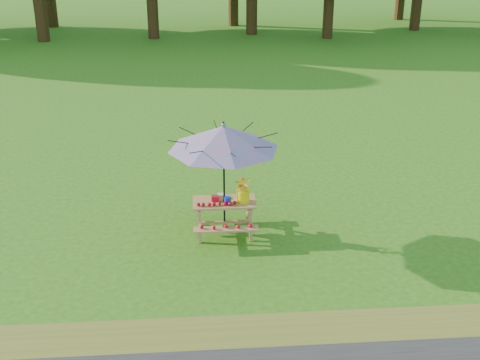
{
  "coord_description": "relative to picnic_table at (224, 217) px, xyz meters",
  "views": [
    {
      "loc": [
        -2.36,
        -9.85,
        5.53
      ],
      "look_at": [
        -1.57,
        0.5,
        1.1
      ],
      "focal_mm": 45.0,
      "sensor_mm": 36.0,
      "label": 1
    }
  ],
  "objects": [
    {
      "name": "drygrass_strip",
      "position": [
        1.87,
        -3.3,
        -0.32
      ],
      "size": [
        120.0,
        1.2,
        0.01
      ],
      "primitive_type": "cube",
      "color": "olive",
      "rests_on": "ground"
    },
    {
      "name": "picnic_table",
      "position": [
        0.0,
        0.0,
        0.0
      ],
      "size": [
        1.2,
        1.32,
        0.67
      ],
      "color": "#A47C4A",
      "rests_on": "ground"
    },
    {
      "name": "flower_bucket",
      "position": [
        0.36,
        -0.05,
        0.63
      ],
      "size": [
        0.33,
        0.28,
        0.54
      ],
      "color": "yellow",
      "rests_on": "picnic_table"
    },
    {
      "name": "patio_umbrella",
      "position": [
        0.0,
        0.0,
        1.62
      ],
      "size": [
        2.33,
        2.33,
        2.25
      ],
      "color": "black",
      "rests_on": "ground"
    },
    {
      "name": "ground",
      "position": [
        1.87,
        -0.5,
        -0.33
      ],
      "size": [
        120.0,
        120.0,
        0.0
      ],
      "primitive_type": "plane",
      "color": "#356012",
      "rests_on": "ground"
    },
    {
      "name": "tomatoes_row",
      "position": [
        -0.15,
        -0.18,
        0.38
      ],
      "size": [
        0.77,
        0.13,
        0.07
      ],
      "primitive_type": null,
      "color": "red",
      "rests_on": "picnic_table"
    },
    {
      "name": "produce_bins",
      "position": [
        -0.05,
        0.01,
        0.4
      ],
      "size": [
        0.37,
        0.41,
        0.13
      ],
      "color": "red",
      "rests_on": "picnic_table"
    }
  ]
}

